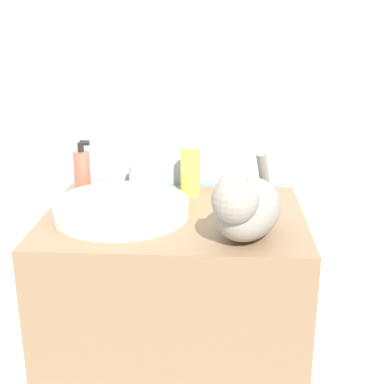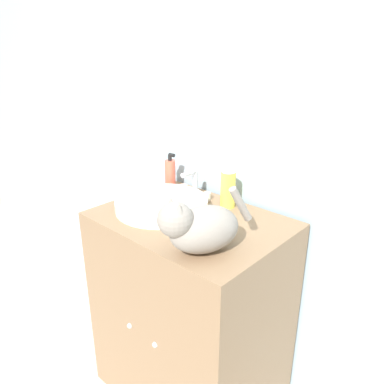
{
  "view_description": "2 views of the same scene",
  "coord_description": "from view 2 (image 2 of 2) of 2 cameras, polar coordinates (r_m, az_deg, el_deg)",
  "views": [
    {
      "loc": [
        0.13,
        -1.19,
        1.49
      ],
      "look_at": [
        0.05,
        0.27,
        0.99
      ],
      "focal_mm": 50.0,
      "sensor_mm": 36.0,
      "label": 1
    },
    {
      "loc": [
        0.94,
        -0.73,
        1.57
      ],
      "look_at": [
        0.05,
        0.23,
        1.06
      ],
      "focal_mm": 35.0,
      "sensor_mm": 36.0,
      "label": 2
    }
  ],
  "objects": [
    {
      "name": "soap_bottle",
      "position": [
        1.84,
        -3.33,
        2.93
      ],
      "size": [
        0.06,
        0.05,
        0.18
      ],
      "color": "#EF6047",
      "rests_on": "vanity_cabinet"
    },
    {
      "name": "sink_basin",
      "position": [
        1.61,
        -4.64,
        -1.86
      ],
      "size": [
        0.4,
        0.4,
        0.05
      ],
      "color": "white",
      "rests_on": "vanity_cabinet"
    },
    {
      "name": "spray_bottle",
      "position": [
        1.61,
        5.52,
        0.89
      ],
      "size": [
        0.07,
        0.07,
        0.19
      ],
      "color": "#EADB4C",
      "rests_on": "vanity_cabinet"
    },
    {
      "name": "vanity_cabinet",
      "position": [
        1.77,
        -0.24,
        -17.54
      ],
      "size": [
        0.77,
        0.58,
        0.92
      ],
      "color": "#8C6B4C",
      "rests_on": "ground_plane"
    },
    {
      "name": "wall_back",
      "position": [
        1.66,
        7.5,
        10.03
      ],
      "size": [
        6.0,
        0.05,
        2.5
      ],
      "color": "#9EB7C6",
      "rests_on": "ground_plane"
    },
    {
      "name": "faucet",
      "position": [
        1.73,
        0.28,
        1.11
      ],
      "size": [
        0.18,
        0.1,
        0.13
      ],
      "color": "silver",
      "rests_on": "vanity_cabinet"
    },
    {
      "name": "cat",
      "position": [
        1.25,
        1.1,
        -5.31
      ],
      "size": [
        0.24,
        0.36,
        0.21
      ],
      "rotation": [
        0.0,
        0.0,
        -1.92
      ],
      "color": "gray",
      "rests_on": "vanity_cabinet"
    }
  ]
}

